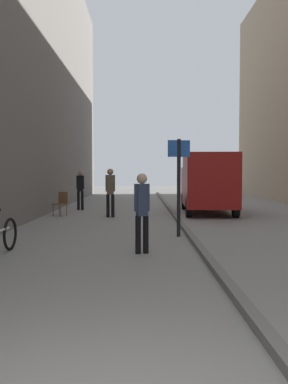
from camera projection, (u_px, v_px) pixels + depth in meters
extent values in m
plane|color=gray|center=(133.00, 223.00, 14.40)|extent=(80.00, 80.00, 0.00)
cube|color=#615F5B|center=(179.00, 221.00, 14.41)|extent=(0.16, 40.00, 0.12)
cylinder|color=black|center=(108.00, 206.00, 16.21)|extent=(0.13, 0.13, 0.88)
cylinder|color=black|center=(113.00, 206.00, 16.19)|extent=(0.13, 0.13, 0.88)
cube|color=brown|center=(110.00, 185.00, 16.16)|extent=(0.26, 0.22, 0.75)
cylinder|color=brown|center=(107.00, 183.00, 16.17)|extent=(0.10, 0.10, 0.63)
cylinder|color=brown|center=(114.00, 183.00, 16.15)|extent=(0.10, 0.10, 0.63)
sphere|color=#9E755B|center=(110.00, 172.00, 16.14)|extent=(0.24, 0.24, 0.24)
cylinder|color=black|center=(138.00, 235.00, 8.91)|extent=(0.12, 0.12, 0.80)
cylinder|color=black|center=(146.00, 235.00, 8.96)|extent=(0.12, 0.12, 0.80)
cube|color=#2D3851|center=(142.00, 200.00, 8.90)|extent=(0.26, 0.24, 0.68)
cylinder|color=#2D3851|center=(136.00, 198.00, 8.87)|extent=(0.10, 0.10, 0.58)
cylinder|color=#2D3851|center=(147.00, 197.00, 8.94)|extent=(0.10, 0.10, 0.58)
sphere|color=tan|center=(142.00, 179.00, 8.88)|extent=(0.22, 0.22, 0.22)
cylinder|color=black|center=(82.00, 201.00, 19.30)|extent=(0.13, 0.13, 0.85)
cylinder|color=black|center=(78.00, 201.00, 19.32)|extent=(0.13, 0.13, 0.85)
cube|color=black|center=(80.00, 184.00, 19.28)|extent=(0.25, 0.22, 0.72)
cylinder|color=black|center=(83.00, 182.00, 19.26)|extent=(0.10, 0.10, 0.62)
cylinder|color=black|center=(77.00, 182.00, 19.28)|extent=(0.10, 0.10, 0.62)
sphere|color=#9E755B|center=(80.00, 173.00, 19.25)|extent=(0.24, 0.24, 0.24)
cube|color=maroon|center=(209.00, 180.00, 17.22)|extent=(2.16, 3.78, 2.13)
cube|color=maroon|center=(203.00, 185.00, 19.79)|extent=(2.05, 1.53, 1.60)
cube|color=black|center=(202.00, 177.00, 20.27)|extent=(1.67, 0.12, 0.70)
cylinder|color=black|center=(184.00, 201.00, 19.72)|extent=(0.26, 0.81, 0.80)
cylinder|color=black|center=(223.00, 201.00, 19.64)|extent=(0.26, 0.81, 0.80)
cylinder|color=black|center=(189.00, 207.00, 16.17)|extent=(0.26, 0.81, 0.80)
cylinder|color=black|center=(236.00, 207.00, 16.09)|extent=(0.26, 0.81, 0.80)
cylinder|color=black|center=(179.00, 188.00, 11.27)|extent=(0.10, 0.10, 2.60)
cube|color=#2659B2|center=(179.00, 149.00, 11.22)|extent=(0.60, 0.13, 0.44)
torus|color=black|center=(10.00, 234.00, 9.30)|extent=(0.11, 0.72, 0.72)
cylinder|color=silver|center=(0.00, 231.00, 8.77)|extent=(0.12, 0.95, 0.05)
cylinder|color=brown|center=(61.00, 211.00, 16.47)|extent=(0.04, 0.04, 0.45)
cylinder|color=brown|center=(53.00, 210.00, 16.65)|extent=(0.04, 0.04, 0.45)
cylinder|color=brown|center=(67.00, 210.00, 16.80)|extent=(0.04, 0.04, 0.45)
cylinder|color=brown|center=(59.00, 210.00, 16.98)|extent=(0.04, 0.04, 0.45)
cube|color=brown|center=(60.00, 204.00, 16.71)|extent=(0.60, 0.60, 0.04)
cube|color=brown|center=(63.00, 198.00, 16.88)|extent=(0.41, 0.24, 0.45)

